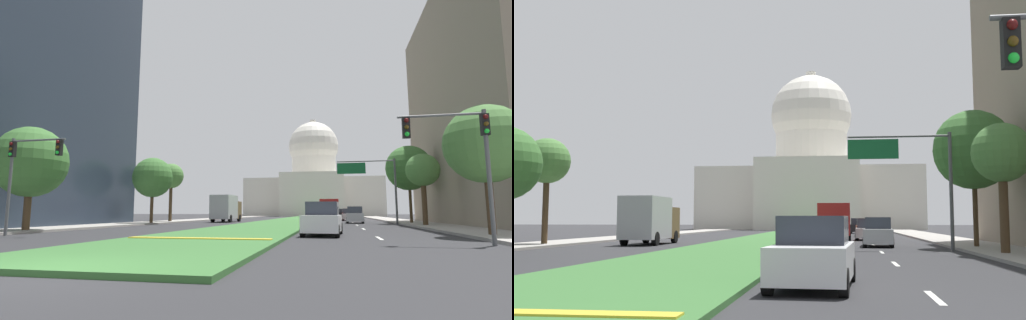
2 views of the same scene
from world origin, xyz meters
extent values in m
plane|color=#2B2B2D|center=(0.00, 53.50, 0.00)|extent=(260.00, 260.00, 0.00)
cube|color=#386B33|center=(0.00, 48.15, 0.07)|extent=(6.87, 96.30, 0.14)
cube|color=gold|center=(0.00, 8.69, 0.16)|extent=(6.18, 0.50, 0.04)
cube|color=silver|center=(7.66, 12.69, 0.00)|extent=(0.16, 2.40, 0.01)
cube|color=silver|center=(7.66, 22.51, 0.00)|extent=(0.16, 2.40, 0.01)
cube|color=silver|center=(7.66, 30.67, 0.00)|extent=(0.16, 2.40, 0.01)
cube|color=silver|center=(7.66, 38.98, 0.00)|extent=(0.16, 2.40, 0.01)
cube|color=silver|center=(7.66, 46.27, 0.00)|extent=(0.16, 2.40, 0.01)
cube|color=silver|center=(7.66, 57.03, 0.00)|extent=(0.16, 2.40, 0.01)
cube|color=silver|center=(7.66, 78.17, 0.00)|extent=(0.16, 2.40, 0.01)
cube|color=silver|center=(7.66, 74.98, 0.00)|extent=(0.16, 2.40, 0.01)
cube|color=#9E9991|center=(-13.88, 42.80, 0.07)|extent=(4.00, 96.30, 0.15)
cube|color=#9E9991|center=(13.88, 42.80, 0.07)|extent=(4.00, 96.30, 0.15)
cube|color=silver|center=(0.00, 107.00, 5.24)|extent=(37.64, 24.63, 10.48)
cube|color=silver|center=(0.00, 92.68, 5.76)|extent=(16.56, 4.00, 11.53)
cylinder|color=silver|center=(0.00, 107.00, 14.34)|extent=(13.01, 13.01, 7.72)
sphere|color=silver|center=(0.00, 107.00, 20.80)|extent=(14.82, 14.82, 14.82)
cylinder|color=silver|center=(0.00, 107.00, 27.46)|extent=(1.80, 1.80, 3.00)
cylinder|color=#515456|center=(-11.38, 10.55, 2.60)|extent=(0.16, 0.16, 5.20)
cube|color=black|center=(-11.38, 10.55, 4.60)|extent=(0.28, 0.24, 0.84)
sphere|color=#510F0F|center=(-11.38, 10.41, 4.88)|extent=(0.18, 0.18, 0.18)
sphere|color=#4C380F|center=(-11.38, 10.41, 4.60)|extent=(0.18, 0.18, 0.18)
sphere|color=#1ED838|center=(-11.38, 10.41, 4.32)|extent=(0.18, 0.18, 0.18)
cylinder|color=#515456|center=(-9.78, 10.55, 5.05)|extent=(3.20, 0.10, 0.10)
cube|color=black|center=(-8.50, 10.55, 4.60)|extent=(0.28, 0.24, 0.84)
sphere|color=#510F0F|center=(-8.50, 10.41, 4.88)|extent=(0.18, 0.18, 0.18)
sphere|color=#4C380F|center=(-8.50, 10.41, 4.60)|extent=(0.18, 0.18, 0.18)
sphere|color=#1ED838|center=(-8.50, 10.41, 4.32)|extent=(0.18, 0.18, 0.18)
cylinder|color=#515456|center=(11.38, 9.24, 2.60)|extent=(0.16, 0.16, 5.20)
cube|color=black|center=(11.38, 9.24, 4.60)|extent=(0.28, 0.24, 0.84)
sphere|color=#510F0F|center=(11.38, 9.10, 4.88)|extent=(0.18, 0.18, 0.18)
sphere|color=#4C380F|center=(11.38, 9.10, 4.60)|extent=(0.18, 0.18, 0.18)
sphere|color=#1ED838|center=(11.38, 9.10, 4.32)|extent=(0.18, 0.18, 0.18)
cylinder|color=#515456|center=(9.78, 9.24, 5.05)|extent=(3.20, 0.10, 0.10)
cube|color=black|center=(8.50, 9.24, 4.60)|extent=(0.28, 0.24, 0.84)
sphere|color=#510F0F|center=(8.50, 9.10, 4.88)|extent=(0.18, 0.18, 0.18)
sphere|color=#4C380F|center=(8.50, 9.10, 4.60)|extent=(0.18, 0.18, 0.18)
sphere|color=#1ED838|center=(8.50, 9.10, 4.32)|extent=(0.18, 0.18, 0.18)
cylinder|color=#515456|center=(11.58, 32.52, 3.25)|extent=(0.20, 0.20, 6.50)
cylinder|color=#515456|center=(8.79, 32.52, 6.30)|extent=(5.58, 0.12, 0.12)
cube|color=#146033|center=(7.39, 32.47, 5.60)|extent=(2.80, 0.08, 1.10)
cylinder|color=#4C3823|center=(-12.95, 13.56, 1.57)|extent=(0.43, 0.43, 3.14)
sphere|color=#3D7033|center=(-12.95, 13.56, 4.35)|extent=(4.41, 4.41, 4.41)
cylinder|color=#4C3823|center=(13.15, 14.17, 1.78)|extent=(0.37, 0.37, 3.57)
sphere|color=#4C7F3D|center=(13.15, 14.17, 4.66)|extent=(3.97, 3.97, 3.97)
cylinder|color=#4C3823|center=(-12.46, 28.90, 1.80)|extent=(0.33, 0.33, 3.60)
sphere|color=#3D7033|center=(-12.46, 28.90, 4.71)|extent=(4.04, 4.04, 4.04)
cylinder|color=#4C3823|center=(13.16, 28.09, 2.03)|extent=(0.42, 0.42, 4.06)
sphere|color=#4C7F3D|center=(13.16, 28.09, 4.84)|extent=(2.82, 2.82, 2.82)
cylinder|color=#4C3823|center=(-13.30, 35.23, 2.33)|extent=(0.38, 0.38, 4.67)
sphere|color=#4C7F3D|center=(-13.30, 35.23, 5.47)|extent=(2.94, 2.94, 2.94)
cylinder|color=#4C3823|center=(13.30, 34.78, 2.24)|extent=(0.29, 0.29, 4.48)
sphere|color=#3D7033|center=(13.30, 34.78, 5.76)|extent=(4.65, 4.65, 4.65)
cube|color=silver|center=(4.95, 14.18, 0.65)|extent=(2.10, 4.34, 0.86)
cube|color=#282D38|center=(4.96, 14.35, 1.43)|extent=(1.75, 2.13, 0.70)
cylinder|color=black|center=(5.70, 12.46, 0.32)|extent=(0.26, 0.65, 0.64)
cylinder|color=black|center=(4.01, 12.56, 0.32)|extent=(0.26, 0.65, 0.64)
cylinder|color=black|center=(5.90, 15.80, 0.32)|extent=(0.26, 0.65, 0.64)
cylinder|color=black|center=(4.21, 15.90, 0.32)|extent=(0.26, 0.65, 0.64)
cube|color=#BCBCC1|center=(7.85, 37.12, 0.66)|extent=(2.01, 4.72, 0.88)
cube|color=#282D38|center=(7.86, 37.31, 1.46)|extent=(1.68, 2.30, 0.72)
cylinder|color=black|center=(8.56, 35.21, 0.32)|extent=(0.25, 0.65, 0.64)
cylinder|color=black|center=(6.94, 35.29, 0.32)|extent=(0.25, 0.65, 0.64)
cylinder|color=black|center=(8.75, 38.95, 0.32)|extent=(0.25, 0.65, 0.64)
cylinder|color=black|center=(7.13, 39.03, 0.32)|extent=(0.25, 0.65, 0.64)
cube|color=silver|center=(7.69, 48.66, 0.61)|extent=(2.12, 4.64, 0.78)
cube|color=#282D38|center=(7.70, 48.85, 1.32)|extent=(1.77, 2.26, 0.64)
cylinder|color=black|center=(8.47, 46.80, 0.32)|extent=(0.25, 0.65, 0.64)
cylinder|color=black|center=(6.73, 46.88, 0.32)|extent=(0.25, 0.65, 0.64)
cylinder|color=black|center=(8.64, 50.45, 0.32)|extent=(0.25, 0.65, 0.64)
cylinder|color=black|center=(6.90, 50.53, 0.32)|extent=(0.25, 0.65, 0.64)
cube|color=maroon|center=(7.89, 60.29, 0.65)|extent=(1.83, 4.70, 0.86)
cube|color=#282D38|center=(7.88, 60.48, 1.43)|extent=(1.60, 2.26, 0.70)
cylinder|color=black|center=(8.72, 58.41, 0.32)|extent=(0.22, 0.64, 0.64)
cylinder|color=black|center=(7.08, 58.39, 0.32)|extent=(0.22, 0.64, 0.64)
cylinder|color=black|center=(8.69, 62.19, 0.32)|extent=(0.22, 0.64, 0.64)
cylinder|color=black|center=(7.05, 62.18, 0.32)|extent=(0.22, 0.64, 0.64)
cube|color=black|center=(7.41, 71.59, 0.66)|extent=(1.90, 4.21, 0.88)
cube|color=#282D38|center=(7.41, 71.75, 1.46)|extent=(1.62, 2.04, 0.72)
cylinder|color=black|center=(8.15, 69.93, 0.32)|extent=(0.24, 0.65, 0.64)
cylinder|color=black|center=(6.55, 69.99, 0.32)|extent=(0.24, 0.65, 0.64)
cylinder|color=black|center=(8.26, 73.18, 0.32)|extent=(0.24, 0.65, 0.64)
cylinder|color=black|center=(6.66, 73.24, 0.32)|extent=(0.24, 0.65, 0.64)
cube|color=brown|center=(-7.38, 40.70, 1.45)|extent=(2.30, 2.00, 2.20)
cube|color=#B2B2B7|center=(-7.38, 37.50, 1.80)|extent=(2.30, 4.40, 2.80)
cylinder|color=black|center=(-8.43, 40.70, 0.45)|extent=(0.30, 0.90, 0.90)
cylinder|color=black|center=(-6.33, 40.70, 0.45)|extent=(0.30, 0.90, 0.90)
cylinder|color=black|center=(-8.43, 36.40, 0.45)|extent=(0.30, 0.90, 0.90)
cylinder|color=black|center=(-6.33, 36.40, 0.45)|extent=(0.30, 0.90, 0.90)
cube|color=#B21E1E|center=(4.95, 50.42, 1.70)|extent=(2.50, 11.00, 2.50)
cube|color=#232833|center=(4.95, 50.42, 2.05)|extent=(2.52, 10.12, 0.90)
cylinder|color=black|center=(6.10, 46.12, 0.50)|extent=(0.32, 1.00, 1.00)
cylinder|color=black|center=(3.80, 46.12, 0.50)|extent=(0.32, 1.00, 1.00)
cylinder|color=black|center=(6.10, 54.32, 0.50)|extent=(0.32, 1.00, 1.00)
cylinder|color=black|center=(3.80, 54.32, 0.50)|extent=(0.32, 1.00, 1.00)
camera|label=1|loc=(5.56, -6.50, 1.26)|focal=26.45mm
camera|label=2|loc=(5.71, -0.72, 1.70)|focal=41.46mm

